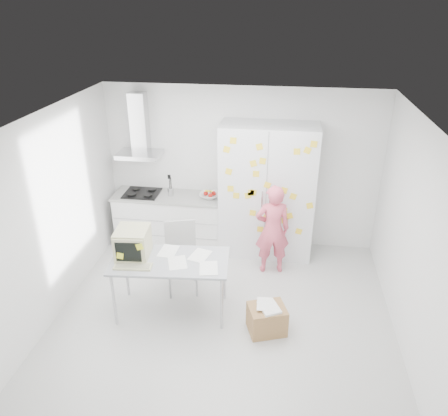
# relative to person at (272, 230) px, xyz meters

# --- Properties ---
(floor) EXTENTS (4.50, 4.00, 0.02)m
(floor) POSITION_rel_person_xyz_m (-0.58, -1.10, -0.74)
(floor) COLOR silver
(floor) RESTS_ON ground
(walls) EXTENTS (4.52, 4.01, 2.70)m
(walls) POSITION_rel_person_xyz_m (-0.58, -0.38, 0.62)
(walls) COLOR white
(walls) RESTS_ON ground
(ceiling) EXTENTS (4.50, 4.00, 0.02)m
(ceiling) POSITION_rel_person_xyz_m (-0.58, -1.10, 1.97)
(ceiling) COLOR white
(ceiling) RESTS_ON walls
(counter_run) EXTENTS (1.84, 0.63, 1.28)m
(counter_run) POSITION_rel_person_xyz_m (-1.78, 0.60, -0.26)
(counter_run) COLOR white
(counter_run) RESTS_ON ground
(range_hood) EXTENTS (0.70, 0.48, 1.01)m
(range_hood) POSITION_rel_person_xyz_m (-2.23, 0.74, 1.23)
(range_hood) COLOR silver
(range_hood) RESTS_ON walls
(tall_cabinet) EXTENTS (1.50, 0.68, 2.20)m
(tall_cabinet) POSITION_rel_person_xyz_m (-0.13, 0.57, 0.37)
(tall_cabinet) COLOR silver
(tall_cabinet) RESTS_ON ground
(person) EXTENTS (0.59, 0.44, 1.46)m
(person) POSITION_rel_person_xyz_m (0.00, 0.00, 0.00)
(person) COLOR #E0576E
(person) RESTS_ON ground
(desk) EXTENTS (1.59, 0.89, 1.22)m
(desk) POSITION_rel_person_xyz_m (-1.60, -1.17, 0.20)
(desk) COLOR #A4A7AE
(desk) RESTS_ON ground
(chair) EXTENTS (0.58, 0.58, 1.04)m
(chair) POSITION_rel_person_xyz_m (-1.28, -0.61, -0.14)
(chair) COLOR #ACACAA
(chair) RESTS_ON ground
(cardboard_box) EXTENTS (0.56, 0.50, 0.41)m
(cardboard_box) POSITION_rel_person_xyz_m (0.01, -1.41, -0.54)
(cardboard_box) COLOR #A27846
(cardboard_box) RESTS_ON ground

